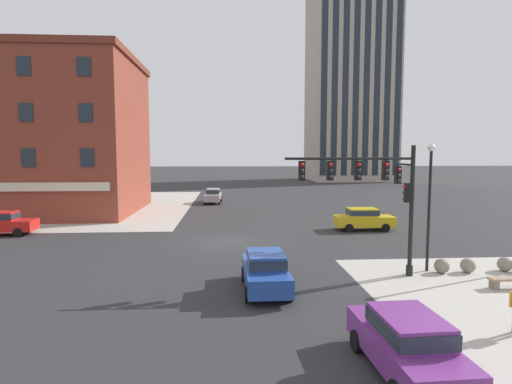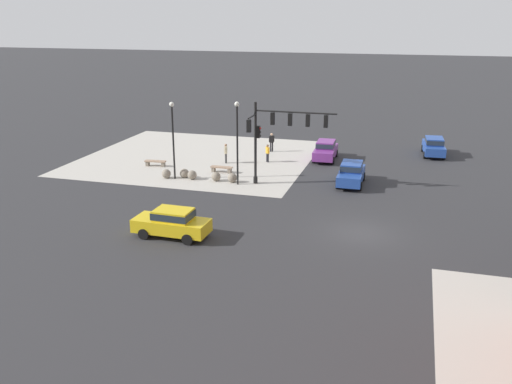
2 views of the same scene
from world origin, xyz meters
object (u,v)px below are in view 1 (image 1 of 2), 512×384
object	(u,v)px
traffic_signal_main	(379,188)
car_cross_westbound	(2,222)
street_lamp_corner_near	(430,194)
car_parked_curb	(213,195)
bollard_sphere_curb_b	(468,265)
car_main_southbound_near	(266,270)
bollard_sphere_curb_a	(442,266)
car_main_southbound_far	(363,218)
bench_near_signal	(510,281)
car_cross_eastbound	(407,342)
bollard_sphere_curb_c	(505,264)

from	to	relation	value
traffic_signal_main	car_cross_westbound	world-z (taller)	traffic_signal_main
street_lamp_corner_near	car_parked_curb	world-z (taller)	street_lamp_corner_near
bollard_sphere_curb_b	car_main_southbound_near	bearing A→B (deg)	-168.78
bollard_sphere_curb_a	car_main_southbound_far	bearing A→B (deg)	90.69
bench_near_signal	car_parked_curb	bearing A→B (deg)	113.47
car_parked_curb	car_main_southbound_far	bearing A→B (deg)	-56.48
street_lamp_corner_near	bollard_sphere_curb_b	bearing A→B (deg)	-11.54
bollard_sphere_curb_a	car_cross_eastbound	world-z (taller)	car_cross_eastbound
car_cross_westbound	traffic_signal_main	bearing A→B (deg)	-26.11
traffic_signal_main	car_parked_curb	world-z (taller)	traffic_signal_main
bollard_sphere_curb_b	bench_near_signal	distance (m)	2.50
car_cross_eastbound	bollard_sphere_curb_c	bearing A→B (deg)	45.22
bench_near_signal	car_main_southbound_near	bearing A→B (deg)	177.55
bollard_sphere_curb_b	car_parked_curb	xyz separation A→B (m)	(-13.52, 29.62, 0.56)
bench_near_signal	car_cross_westbound	size ratio (longest dim) A/B	0.40
car_main_southbound_near	car_cross_eastbound	world-z (taller)	same
bollard_sphere_curb_b	car_main_southbound_far	distance (m)	11.53
car_cross_eastbound	car_parked_curb	world-z (taller)	same
traffic_signal_main	bench_near_signal	size ratio (longest dim) A/B	3.44
bollard_sphere_curb_a	car_parked_curb	world-z (taller)	car_parked_curb
street_lamp_corner_near	car_cross_westbound	world-z (taller)	street_lamp_corner_near
bollard_sphere_curb_a	car_main_southbound_far	size ratio (longest dim) A/B	0.16
traffic_signal_main	bollard_sphere_curb_a	bearing A→B (deg)	2.44
traffic_signal_main	car_cross_westbound	xyz separation A→B (m)	(-23.26, 11.40, -3.28)
bollard_sphere_curb_a	car_main_southbound_far	world-z (taller)	car_main_southbound_far
car_main_southbound_far	car_cross_eastbound	size ratio (longest dim) A/B	1.00
bollard_sphere_curb_a	bollard_sphere_curb_b	size ratio (longest dim) A/B	1.00
bollard_sphere_curb_a	street_lamp_corner_near	xyz separation A→B (m)	(-0.56, 0.39, 3.50)
bench_near_signal	car_cross_westbound	world-z (taller)	car_cross_westbound
street_lamp_corner_near	car_cross_eastbound	size ratio (longest dim) A/B	1.41
bollard_sphere_curb_c	car_main_southbound_near	world-z (taller)	car_main_southbound_near
car_main_southbound_far	car_cross_westbound	xyz separation A→B (m)	(-26.42, -0.17, 0.00)
car_cross_westbound	car_parked_curb	size ratio (longest dim) A/B	1.00
car_main_southbound_far	car_cross_eastbound	distance (m)	21.17
street_lamp_corner_near	car_cross_eastbound	distance (m)	11.10
car_parked_curb	bollard_sphere_curb_c	bearing A→B (deg)	-62.36
bollard_sphere_curb_b	street_lamp_corner_near	xyz separation A→B (m)	(-1.88, 0.38, 3.50)
car_parked_curb	car_cross_eastbound	bearing A→B (deg)	-80.49
bollard_sphere_curb_c	car_cross_eastbound	bearing A→B (deg)	-134.78
traffic_signal_main	car_cross_eastbound	distance (m)	9.74
bench_near_signal	car_cross_westbound	distance (m)	31.45
bollard_sphere_curb_a	car_parked_curb	xyz separation A→B (m)	(-12.19, 29.62, 0.56)
traffic_signal_main	car_cross_westbound	distance (m)	26.10
street_lamp_corner_near	car_main_southbound_near	distance (m)	9.09
car_cross_eastbound	car_cross_westbound	xyz separation A→B (m)	(-20.83, 20.24, 0.00)
street_lamp_corner_near	car_parked_curb	bearing A→B (deg)	111.70
street_lamp_corner_near	bench_near_signal	bearing A→B (deg)	-51.10
bench_near_signal	bollard_sphere_curb_c	bearing A→B (deg)	58.87
street_lamp_corner_near	car_main_southbound_far	bearing A→B (deg)	87.81
bollard_sphere_curb_c	car_cross_eastbound	xyz separation A→B (m)	(-9.01, -9.07, 0.56)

